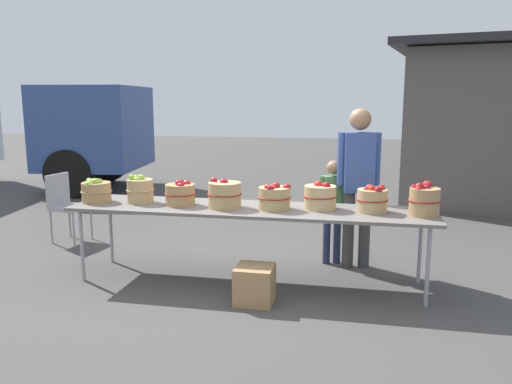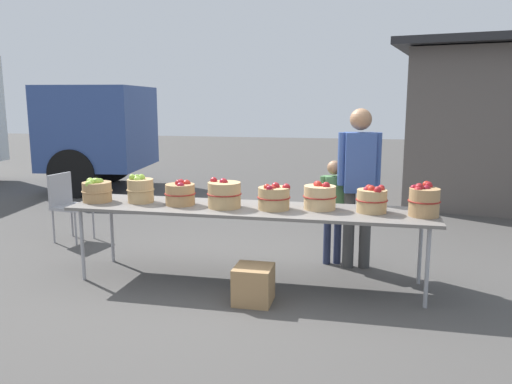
% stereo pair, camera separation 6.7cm
% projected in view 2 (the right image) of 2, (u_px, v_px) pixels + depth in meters
% --- Properties ---
extents(ground_plane, '(40.00, 40.00, 0.00)m').
position_uv_depth(ground_plane, '(250.00, 281.00, 5.01)').
color(ground_plane, '#474442').
extents(market_table, '(3.50, 0.76, 0.75)m').
position_uv_depth(market_table, '(249.00, 211.00, 4.88)').
color(market_table, slate).
rests_on(market_table, ground).
extents(apple_basket_green_0, '(0.31, 0.31, 0.25)m').
position_uv_depth(apple_basket_green_0, '(97.00, 190.00, 5.15)').
color(apple_basket_green_0, '#A87F51').
rests_on(apple_basket_green_0, market_table).
extents(apple_basket_green_1, '(0.28, 0.28, 0.29)m').
position_uv_depth(apple_basket_green_1, '(140.00, 189.00, 5.11)').
color(apple_basket_green_1, tan).
rests_on(apple_basket_green_1, market_table).
extents(apple_basket_red_0, '(0.31, 0.31, 0.25)m').
position_uv_depth(apple_basket_red_0, '(180.00, 194.00, 4.99)').
color(apple_basket_red_0, '#A87F51').
rests_on(apple_basket_red_0, market_table).
extents(apple_basket_red_1, '(0.34, 0.34, 0.29)m').
position_uv_depth(apple_basket_red_1, '(224.00, 194.00, 4.86)').
color(apple_basket_red_1, tan).
rests_on(apple_basket_red_1, market_table).
extents(apple_basket_red_2, '(0.32, 0.32, 0.26)m').
position_uv_depth(apple_basket_red_2, '(274.00, 197.00, 4.78)').
color(apple_basket_red_2, tan).
rests_on(apple_basket_red_2, market_table).
extents(apple_basket_red_3, '(0.32, 0.32, 0.27)m').
position_uv_depth(apple_basket_red_3, '(320.00, 196.00, 4.79)').
color(apple_basket_red_3, tan).
rests_on(apple_basket_red_3, market_table).
extents(apple_basket_red_4, '(0.29, 0.29, 0.26)m').
position_uv_depth(apple_basket_red_4, '(372.00, 200.00, 4.65)').
color(apple_basket_red_4, tan).
rests_on(apple_basket_red_4, market_table).
extents(apple_basket_red_5, '(0.29, 0.29, 0.30)m').
position_uv_depth(apple_basket_red_5, '(424.00, 200.00, 4.50)').
color(apple_basket_red_5, '#A87F51').
rests_on(apple_basket_red_5, market_table).
extents(vendor_adult, '(0.44, 0.27, 1.69)m').
position_uv_depth(vendor_adult, '(359.00, 176.00, 5.28)').
color(vendor_adult, '#3F3F3F').
rests_on(vendor_adult, ground).
extents(child_customer, '(0.29, 0.21, 1.14)m').
position_uv_depth(child_customer, '(333.00, 204.00, 5.46)').
color(child_customer, '#262D4C').
rests_on(child_customer, ground).
extents(food_kiosk, '(4.00, 3.53, 2.74)m').
position_uv_depth(food_kiosk, '(506.00, 124.00, 8.57)').
color(food_kiosk, '#59514C').
rests_on(food_kiosk, ground).
extents(folding_chair, '(0.45, 0.45, 0.86)m').
position_uv_depth(folding_chair, '(68.00, 201.00, 6.42)').
color(folding_chair, '#99999E').
rests_on(folding_chair, ground).
extents(produce_crate, '(0.33, 0.33, 0.33)m').
position_uv_depth(produce_crate, '(253.00, 284.00, 4.47)').
color(produce_crate, '#A87F51').
rests_on(produce_crate, ground).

